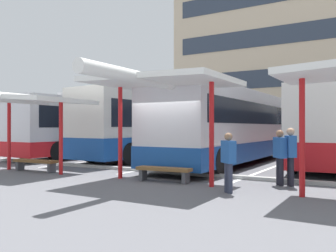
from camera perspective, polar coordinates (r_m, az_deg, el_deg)
name	(u,v)px	position (r m, az deg, el deg)	size (l,w,h in m)	color
ground_plane	(173,177)	(12.13, 0.81, -8.18)	(160.00, 160.00, 0.00)	slate
terminal_building	(322,66)	(46.56, 23.25, 8.71)	(31.33, 15.65, 20.50)	#C6B293
coach_bus_0	(100,127)	(22.11, -10.84, -0.19)	(2.91, 11.87, 3.62)	silver
coach_bus_1	(158,126)	(19.56, -1.54, 0.01)	(3.54, 10.97, 3.80)	silver
coach_bus_2	(230,127)	(16.81, 9.82, -0.15)	(2.71, 11.75, 3.66)	silver
coach_bus_3	(333,129)	(18.20, 24.73, -0.45)	(3.17, 12.36, 3.50)	silver
lane_stripe_0	(83,153)	(23.79, -13.31, -4.24)	(0.16, 14.00, 0.01)	white
lane_stripe_1	(136,156)	(21.10, -5.05, -4.77)	(0.16, 14.00, 0.01)	white
lane_stripe_2	(201,159)	(18.96, 5.35, -5.28)	(0.16, 14.00, 0.01)	white
lane_stripe_3	(283,163)	(17.58, 17.87, -5.67)	(0.16, 14.00, 0.01)	white
waiting_shelter_0	(28,100)	(14.31, -21.46, 3.84)	(3.93, 4.72, 2.97)	red
bench_0	(35,163)	(14.56, -20.35, -5.48)	(1.95, 0.59, 0.45)	brown
waiting_shelter_1	(158,83)	(10.80, -1.68, 6.87)	(4.27, 5.14, 3.23)	red
bench_1	(164,171)	(11.10, -0.69, -7.16)	(1.80, 0.56, 0.45)	brown
platform_kerb	(184,173)	(12.80, 2.55, -7.49)	(44.00, 0.24, 0.12)	#ADADA8
waiting_passenger_0	(280,154)	(10.88, 17.38, -4.21)	(0.46, 0.50, 1.61)	black
waiting_passenger_1	(291,152)	(10.87, 18.93, -3.98)	(0.42, 0.53, 1.67)	black
waiting_passenger_2	(228,159)	(9.35, 9.60, -5.14)	(0.48, 0.46, 1.55)	#33384C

